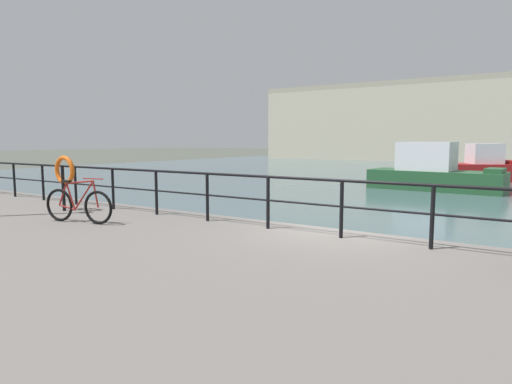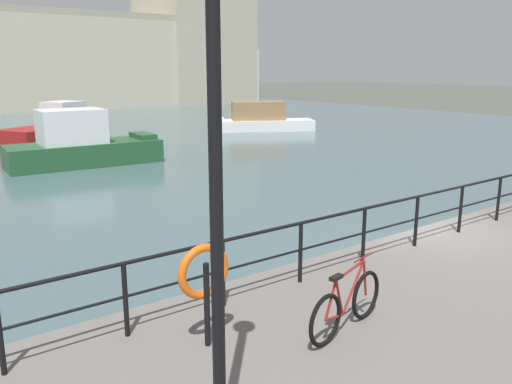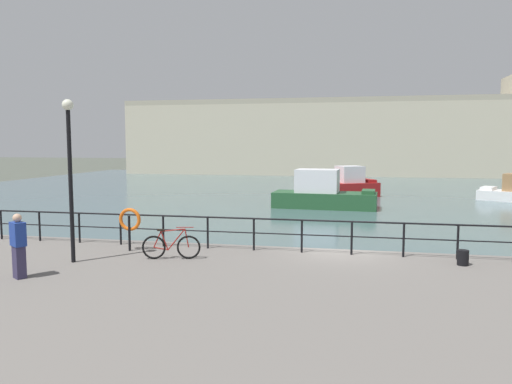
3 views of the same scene
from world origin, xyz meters
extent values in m
plane|color=#4C5147|center=(0.00, 0.00, 0.00)|extent=(240.00, 240.00, 0.00)
cube|color=#476066|center=(0.00, 30.20, 0.01)|extent=(80.00, 60.00, 0.01)
cube|color=slate|center=(0.00, -6.50, 0.50)|extent=(56.00, 13.00, 0.99)
cube|color=#C1B79E|center=(0.00, 56.32, 4.91)|extent=(64.98, 11.91, 9.83)
cube|color=#A49C86|center=(0.00, 50.66, 10.18)|extent=(64.98, 0.60, 0.70)
cube|color=white|center=(10.81, 25.75, 0.90)|extent=(1.57, 1.85, 0.24)
cube|color=maroon|center=(-0.92, 25.48, 0.59)|extent=(6.76, 5.25, 1.17)
cube|color=silver|center=(-0.09, 25.93, 1.87)|extent=(2.60, 2.56, 1.38)
cube|color=maroon|center=(1.41, 26.73, 1.30)|extent=(1.52, 1.95, 0.24)
cube|color=#23512D|center=(-1.66, 17.90, 0.55)|extent=(7.18, 2.94, 1.08)
cube|color=silver|center=(-2.18, 17.93, 1.89)|extent=(3.01, 2.30, 1.59)
cube|color=#23512D|center=(1.29, 17.72, 1.21)|extent=(0.95, 1.81, 0.24)
cylinder|color=black|center=(-12.18, -0.75, 1.52)|extent=(0.07, 0.07, 1.05)
cylinder|color=black|center=(-10.61, -0.75, 1.52)|extent=(0.07, 0.07, 1.05)
cylinder|color=black|center=(-9.04, -0.75, 1.52)|extent=(0.07, 0.07, 1.05)
cylinder|color=black|center=(-7.48, -0.75, 1.52)|extent=(0.07, 0.07, 1.05)
cylinder|color=black|center=(-5.91, -0.75, 1.52)|extent=(0.07, 0.07, 1.05)
cylinder|color=black|center=(-4.34, -0.75, 1.52)|extent=(0.07, 0.07, 1.05)
cylinder|color=black|center=(-2.77, -0.75, 1.52)|extent=(0.07, 0.07, 1.05)
cylinder|color=black|center=(-1.20, -0.75, 1.52)|extent=(0.07, 0.07, 1.05)
cylinder|color=black|center=(0.37, -0.75, 1.52)|extent=(0.07, 0.07, 1.05)
cylinder|color=black|center=(1.93, -0.75, 1.52)|extent=(0.07, 0.07, 1.05)
cylinder|color=black|center=(3.50, -0.75, 1.52)|extent=(0.07, 0.07, 1.05)
cylinder|color=black|center=(-1.99, -0.75, 2.04)|extent=(23.52, 0.06, 0.06)
cylinder|color=black|center=(-1.99, -0.75, 1.57)|extent=(23.52, 0.04, 0.04)
torus|color=black|center=(-4.46, -2.33, 1.35)|extent=(0.72, 0.21, 0.72)
torus|color=black|center=(-5.48, -2.55, 1.35)|extent=(0.72, 0.21, 0.72)
cylinder|color=maroon|center=(-4.81, -2.40, 1.59)|extent=(0.54, 0.15, 0.66)
cylinder|color=maroon|center=(-5.16, -2.48, 1.56)|extent=(0.24, 0.09, 0.58)
cylinder|color=maroon|center=(-4.91, -2.43, 1.88)|extent=(0.71, 0.19, 0.11)
cylinder|color=maroon|center=(-5.27, -2.51, 1.31)|extent=(0.43, 0.13, 0.12)
cylinder|color=maroon|center=(-5.37, -2.53, 1.60)|extent=(0.26, 0.09, 0.51)
cylinder|color=maroon|center=(-4.51, -2.34, 1.63)|extent=(0.14, 0.07, 0.57)
cube|color=black|center=(-5.26, -2.50, 1.88)|extent=(0.23, 0.14, 0.05)
cylinder|color=maroon|center=(-4.56, -2.35, 1.96)|extent=(0.51, 0.14, 0.02)
cylinder|color=black|center=(3.52, -1.48, 1.21)|extent=(0.32, 0.32, 0.44)
cylinder|color=black|center=(-6.72, -1.62, 1.57)|extent=(0.08, 0.08, 1.15)
torus|color=orange|center=(-6.72, -1.56, 2.02)|extent=(0.75, 0.11, 0.75)
cylinder|color=black|center=(-7.66, -3.38, 3.22)|extent=(0.12, 0.12, 4.44)
sphere|color=silver|center=(-7.66, -3.38, 5.58)|extent=(0.32, 0.32, 0.32)
cube|color=#332D4C|center=(-8.06, -5.22, 1.42)|extent=(0.42, 0.39, 0.85)
cube|color=navy|center=(-8.06, -5.22, 2.15)|extent=(0.52, 0.48, 0.62)
sphere|color=tan|center=(-8.06, -5.22, 2.57)|extent=(0.22, 0.22, 0.22)
camera|label=1|loc=(3.41, -8.28, 2.77)|focal=31.15mm
camera|label=2|loc=(-9.99, -7.10, 4.58)|focal=37.06mm
camera|label=3|loc=(0.47, -16.27, 4.49)|focal=34.61mm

